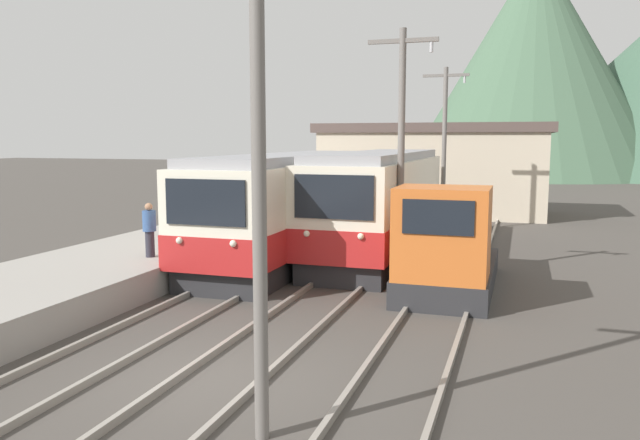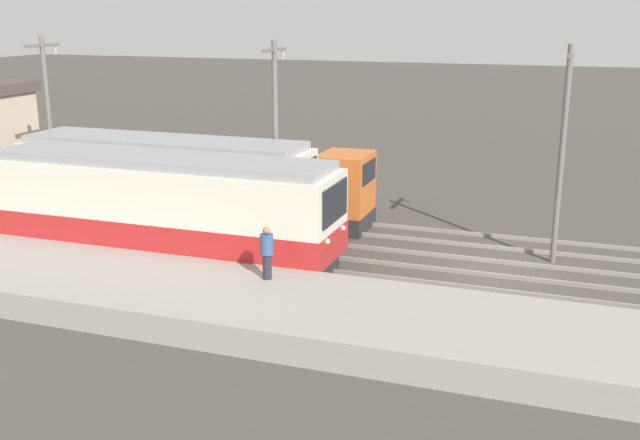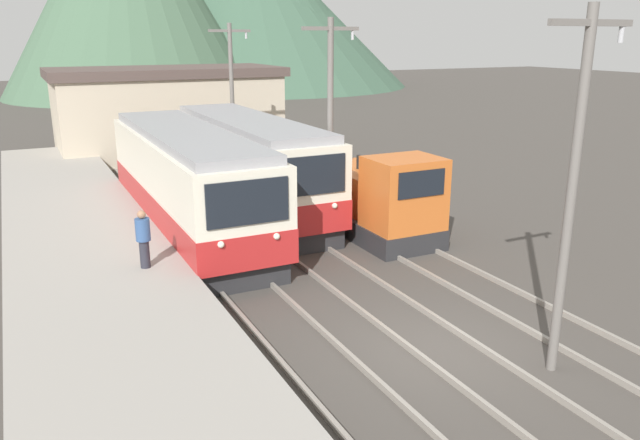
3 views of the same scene
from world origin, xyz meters
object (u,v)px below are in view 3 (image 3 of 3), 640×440
catenary_mast_far (232,96)px  person_on_platform (143,237)px  catenary_mast_mid (330,122)px  commuter_train_left (188,186)px  commuter_train_center (249,170)px  catenary_mast_near (573,185)px  shunting_locomotive (376,201)px

catenary_mast_far → person_on_platform: 14.58m
catenary_mast_mid → person_on_platform: bearing=-159.6°
commuter_train_left → commuter_train_center: bearing=28.8°
catenary_mast_near → person_on_platform: bearing=131.6°
catenary_mast_far → commuter_train_center: bearing=-103.5°
shunting_locomotive → catenary_mast_near: (-1.49, -9.57, 2.75)m
commuter_train_left → catenary_mast_far: bearing=61.1°
commuter_train_center → catenary_mast_mid: bearing=-68.9°
shunting_locomotive → catenary_mast_far: bearing=97.9°
commuter_train_left → catenary_mast_near: size_ratio=1.70×
catenary_mast_far → person_on_platform: (-6.78, -12.69, -2.31)m
catenary_mast_mid → commuter_train_center: bearing=111.1°
commuter_train_left → catenary_mast_near: 13.43m
shunting_locomotive → person_on_platform: shunting_locomotive is taller
catenary_mast_mid → catenary_mast_far: (0.00, 10.16, 0.00)m
catenary_mast_mid → catenary_mast_far: size_ratio=1.00×
person_on_platform → catenary_mast_far: bearing=61.9°
commuter_train_left → person_on_platform: bearing=-116.9°
commuter_train_left → person_on_platform: 5.48m
commuter_train_center → shunting_locomotive: (3.00, -4.49, -0.52)m
catenary_mast_near → commuter_train_center: bearing=96.1°
commuter_train_center → catenary_mast_far: bearing=76.5°
commuter_train_left → shunting_locomotive: (5.80, -2.95, -0.50)m
shunting_locomotive → person_on_platform: size_ratio=3.76×
catenary_mast_mid → shunting_locomotive: bearing=-21.6°
commuter_train_center → catenary_mast_far: catenary_mast_far is taller
shunting_locomotive → commuter_train_left: bearing=153.0°
shunting_locomotive → catenary_mast_mid: (-1.49, 0.59, 2.75)m
commuter_train_center → catenary_mast_far: (1.51, 6.26, 2.23)m
catenary_mast_far → shunting_locomotive: bearing=-82.1°
catenary_mast_near → person_on_platform: size_ratio=4.64×
commuter_train_center → person_on_platform: (-5.28, -6.43, -0.08)m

